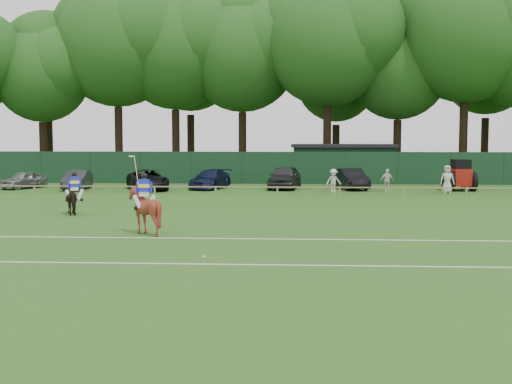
# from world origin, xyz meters

# --- Properties ---
(ground) EXTENTS (160.00, 160.00, 0.00)m
(ground) POSITION_xyz_m (0.00, 0.00, 0.00)
(ground) COLOR #1E4C14
(ground) RESTS_ON ground
(horse_dark) EXTENTS (1.49, 1.89, 1.45)m
(horse_dark) POSITION_xyz_m (-8.47, 6.31, 0.73)
(horse_dark) COLOR black
(horse_dark) RESTS_ON ground
(horse_chestnut) EXTENTS (1.60, 1.77, 1.85)m
(horse_chestnut) POSITION_xyz_m (-3.64, -0.00, 0.93)
(horse_chestnut) COLOR maroon
(horse_chestnut) RESTS_ON ground
(sedan_silver) EXTENTS (2.88, 3.98, 1.26)m
(sedan_silver) POSITION_xyz_m (-17.13, 21.41, 0.63)
(sedan_silver) COLOR #939497
(sedan_silver) RESTS_ON ground
(sedan_grey) EXTENTS (1.80, 4.17, 1.34)m
(sedan_grey) POSITION_xyz_m (-13.04, 20.82, 0.67)
(sedan_grey) COLOR #2B2B2D
(sedan_grey) RESTS_ON ground
(suv_black) EXTENTS (4.05, 5.56, 1.41)m
(suv_black) POSITION_xyz_m (-8.08, 20.80, 0.70)
(suv_black) COLOR black
(suv_black) RESTS_ON ground
(sedan_navy) EXTENTS (2.93, 4.92, 1.34)m
(sedan_navy) POSITION_xyz_m (-3.85, 22.05, 0.67)
(sedan_navy) COLOR #12183A
(sedan_navy) RESTS_ON ground
(hatch_grey) EXTENTS (2.57, 5.04, 1.64)m
(hatch_grey) POSITION_xyz_m (1.40, 22.28, 0.82)
(hatch_grey) COLOR #2B2C2E
(hatch_grey) RESTS_ON ground
(estate_black) EXTENTS (2.44, 4.61, 1.44)m
(estate_black) POSITION_xyz_m (6.05, 22.16, 0.72)
(estate_black) COLOR black
(estate_black) RESTS_ON ground
(spectator_left) EXTENTS (1.13, 0.84, 1.56)m
(spectator_left) POSITION_xyz_m (4.68, 19.47, 0.78)
(spectator_left) COLOR beige
(spectator_left) RESTS_ON ground
(spectator_mid) EXTENTS (0.98, 0.60, 1.55)m
(spectator_mid) POSITION_xyz_m (8.25, 19.95, 0.78)
(spectator_mid) COLOR silver
(spectator_mid) RESTS_ON ground
(spectator_right) EXTENTS (0.91, 0.61, 1.83)m
(spectator_right) POSITION_xyz_m (12.07, 19.25, 0.92)
(spectator_right) COLOR beige
(spectator_right) RESTS_ON ground
(rider_dark) EXTENTS (0.89, 0.60, 1.41)m
(rider_dark) POSITION_xyz_m (-8.46, 6.30, 1.41)
(rider_dark) COLOR silver
(rider_dark) RESTS_ON ground
(rider_chestnut) EXTENTS (0.94, 0.56, 2.05)m
(rider_chestnut) POSITION_xyz_m (-3.64, -0.01, 1.73)
(rider_chestnut) COLOR silver
(rider_chestnut) RESTS_ON ground
(polo_ball) EXTENTS (0.09, 0.09, 0.09)m
(polo_ball) POSITION_xyz_m (-0.67, -5.01, 0.04)
(polo_ball) COLOR silver
(polo_ball) RESTS_ON ground
(pitch_lines) EXTENTS (60.00, 5.10, 0.01)m
(pitch_lines) POSITION_xyz_m (0.00, -3.50, 0.01)
(pitch_lines) COLOR silver
(pitch_lines) RESTS_ON ground
(pitch_rail) EXTENTS (62.10, 0.10, 0.50)m
(pitch_rail) POSITION_xyz_m (0.00, 18.00, 0.45)
(pitch_rail) COLOR #997F5B
(pitch_rail) RESTS_ON ground
(perimeter_fence) EXTENTS (92.08, 0.08, 2.50)m
(perimeter_fence) POSITION_xyz_m (0.00, 27.00, 1.25)
(perimeter_fence) COLOR #14351E
(perimeter_fence) RESTS_ON ground
(utility_shed) EXTENTS (8.40, 4.40, 3.04)m
(utility_shed) POSITION_xyz_m (6.00, 30.00, 1.54)
(utility_shed) COLOR #14331E
(utility_shed) RESTS_ON ground
(tree_row) EXTENTS (96.00, 12.00, 21.00)m
(tree_row) POSITION_xyz_m (2.00, 35.00, 0.00)
(tree_row) COLOR #26561C
(tree_row) RESTS_ON ground
(tractor) EXTENTS (1.94, 2.70, 2.14)m
(tractor) POSITION_xyz_m (13.34, 21.36, 1.01)
(tractor) COLOR maroon
(tractor) RESTS_ON ground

